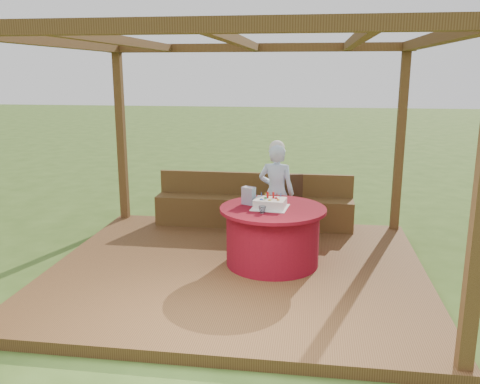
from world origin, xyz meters
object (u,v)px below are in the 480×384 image
(chair, at_px, (289,203))
(gift_bag, at_px, (249,196))
(bench, at_px, (254,209))
(table, at_px, (273,235))
(drinking_glass, at_px, (262,210))
(elderly_woman, at_px, (276,191))
(birthday_cake, at_px, (270,203))

(chair, distance_m, gift_bag, 1.11)
(bench, xyz_separation_m, table, (0.42, -1.55, 0.10))
(table, xyz_separation_m, drinking_glass, (-0.10, -0.26, 0.40))
(elderly_woman, bearing_deg, birthday_cake, -90.51)
(elderly_woman, bearing_deg, gift_bag, -110.08)
(chair, height_order, birthday_cake, birthday_cake)
(birthday_cake, xyz_separation_m, drinking_glass, (-0.07, -0.25, -0.02))
(table, distance_m, chair, 1.09)
(bench, xyz_separation_m, drinking_glass, (0.31, -1.81, 0.50))
(chair, distance_m, drinking_glass, 1.38)
(chair, xyz_separation_m, gift_bag, (-0.45, -0.96, 0.33))
(gift_bag, bearing_deg, birthday_cake, -0.47)
(chair, height_order, gift_bag, gift_bag)
(bench, height_order, drinking_glass, drinking_glass)
(table, xyz_separation_m, elderly_woman, (-0.03, 0.89, 0.35))
(bench, bearing_deg, birthday_cake, -76.32)
(chair, distance_m, birthday_cake, 1.14)
(drinking_glass, bearing_deg, table, 68.27)
(birthday_cake, distance_m, gift_bag, 0.31)
(table, xyz_separation_m, chair, (0.14, 1.07, 0.13))
(birthday_cake, bearing_deg, elderly_woman, 89.49)
(bench, xyz_separation_m, birthday_cake, (0.38, -1.56, 0.51))
(chair, relative_size, elderly_woman, 0.63)
(elderly_woman, relative_size, birthday_cake, 3.07)
(birthday_cake, relative_size, gift_bag, 2.11)
(elderly_woman, xyz_separation_m, drinking_glass, (-0.08, -1.15, 0.05))
(chair, bearing_deg, elderly_woman, -133.21)
(table, height_order, chair, chair)
(bench, height_order, elderly_woman, elderly_woman)
(bench, bearing_deg, chair, -40.62)
(chair, relative_size, drinking_glass, 10.02)
(table, relative_size, elderly_woman, 0.91)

